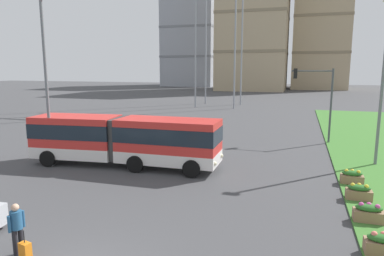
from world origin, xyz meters
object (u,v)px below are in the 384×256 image
Objects in this scene: streetlight_left at (46,76)px; apartment_tower_west at (193,30)px; car_maroon_sedan at (161,126)px; articulated_bus at (124,139)px; streetlight_median at (383,77)px; flower_planter_4 at (352,177)px; flower_planter_1 at (383,244)px; flower_planter_3 at (359,192)px; pedestrian_crossing at (17,226)px; flower_planter_2 at (369,213)px; apartment_tower_westcentre at (254,17)px; traffic_light_far_right at (318,93)px; apartment_tower_centre at (321,20)px; rolling_suitcase at (25,251)px.

streetlight_left is 0.27× the size of apartment_tower_west.
car_maroon_sedan is 93.00m from apartment_tower_west.
streetlight_left is at bearing -161.50° from articulated_bus.
streetlight_median is at bearing 17.54° from articulated_bus.
articulated_bus reaches higher than flower_planter_4.
flower_planter_3 is at bearing 90.00° from flower_planter_1.
streetlight_left reaches higher than pedestrian_crossing.
pedestrian_crossing is 1.58× the size of flower_planter_2.
apartment_tower_westcentre reaches higher than pedestrian_crossing.
streetlight_left reaches higher than car_maroon_sedan.
apartment_tower_west is (-38.70, 105.20, 18.36)m from flower_planter_1.
car_maroon_sedan is 0.75× the size of traffic_light_far_right.
apartment_tower_west is 0.95× the size of apartment_tower_centre.
flower_planter_3 is 0.03× the size of apartment_tower_centre.
flower_planter_1 is at bearing 18.46° from rolling_suitcase.
articulated_bus is at bearing 160.99° from flower_planter_2.
flower_planter_3 is at bearing 90.00° from flower_planter_2.
flower_planter_3 is 0.11× the size of streetlight_left.
flower_planter_2 is 1.00× the size of flower_planter_4.
flower_planter_4 is 0.03× the size of apartment_tower_westcentre.
flower_planter_4 is at bearing 90.00° from flower_planter_3.
apartment_tower_centre is (40.73, -5.68, 0.95)m from apartment_tower_west.
flower_planter_1 is 0.19× the size of traffic_light_far_right.
apartment_tower_centre is at bearing 34.13° from apartment_tower_westcentre.
articulated_bus is 1.20× the size of streetlight_median.
articulated_bus is at bearing 101.61° from rolling_suitcase.
rolling_suitcase is 0.16× the size of traffic_light_far_right.
pedestrian_crossing is (3.53, -20.56, 0.25)m from car_maroon_sedan.
apartment_tower_west is at bearing 110.66° from flower_planter_2.
pedestrian_crossing is at bearing -152.02° from flower_planter_2.
streetlight_left is at bearing 170.01° from flower_planter_2.
apartment_tower_centre is (19.23, 93.93, 14.24)m from streetlight_left.
streetlight_median is 79.07m from apartment_tower_westcentre.
traffic_light_far_right is 0.59× the size of streetlight_left.
car_maroon_sedan is 17.75m from flower_planter_4.
flower_planter_4 is 0.03× the size of apartment_tower_centre.
flower_planter_3 is at bearing -39.61° from car_maroon_sedan.
traffic_light_far_right is (11.53, 10.75, 2.40)m from articulated_bus.
streetlight_median is at bearing -76.85° from apartment_tower_westcentre.
streetlight_left is at bearing 125.04° from rolling_suitcase.
flower_planter_4 is at bearing -78.85° from apartment_tower_westcentre.
apartment_tower_centre is (13.24, 102.91, 18.73)m from pedestrian_crossing.
apartment_tower_centre reaches higher than streetlight_median.
streetlight_median reaches higher than car_maroon_sedan.
pedestrian_crossing is 92.85m from apartment_tower_westcentre.
flower_planter_3 is 0.19× the size of traffic_light_far_right.
flower_planter_2 is at bearing -9.99° from streetlight_left.
apartment_tower_westcentre is 21.54m from apartment_tower_centre.
streetlight_median reaches higher than pedestrian_crossing.
streetlight_left is at bearing 161.98° from flower_planter_1.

